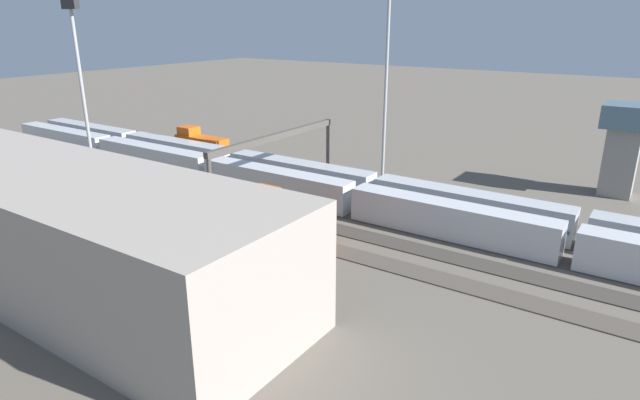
% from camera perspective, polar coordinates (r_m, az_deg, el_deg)
% --- Properties ---
extents(ground_plane, '(400.00, 400.00, 0.00)m').
position_cam_1_polar(ground_plane, '(63.60, 5.84, -2.17)').
color(ground_plane, '#60594F').
extents(track_bed_0, '(140.00, 2.80, 0.12)m').
position_cam_1_polar(track_bed_0, '(72.07, 9.62, 0.26)').
color(track_bed_0, '#4C443D').
rests_on(track_bed_0, ground_plane).
extents(track_bed_1, '(140.00, 2.80, 0.12)m').
position_cam_1_polar(track_bed_1, '(67.78, 7.85, -0.85)').
color(track_bed_1, '#4C443D').
rests_on(track_bed_1, ground_plane).
extents(track_bed_2, '(140.00, 2.80, 0.12)m').
position_cam_1_polar(track_bed_2, '(63.58, 5.84, -2.12)').
color(track_bed_2, '#4C443D').
rests_on(track_bed_2, ground_plane).
extents(track_bed_3, '(140.00, 2.80, 0.12)m').
position_cam_1_polar(track_bed_3, '(59.51, 3.54, -3.55)').
color(track_bed_3, '#3D3833').
rests_on(track_bed_3, ground_plane).
extents(track_bed_4, '(140.00, 2.80, 0.12)m').
position_cam_1_polar(track_bed_4, '(55.59, 0.91, -5.19)').
color(track_bed_4, '#4C443D').
rests_on(track_bed_4, ground_plane).
extents(train_on_track_2, '(139.00, 3.00, 4.40)m').
position_cam_1_polar(train_on_track_2, '(64.88, 2.58, 0.28)').
color(train_on_track_2, '#285193').
rests_on(train_on_track_2, ground_plane).
extents(train_on_track_0, '(10.00, 3.00, 5.00)m').
position_cam_1_polar(train_on_track_0, '(93.83, -12.65, 5.74)').
color(train_on_track_0, '#D85914').
rests_on(train_on_track_0, ground_plane).
extents(train_on_track_4, '(10.00, 3.00, 5.00)m').
position_cam_1_polar(train_on_track_4, '(57.97, -3.97, -1.96)').
color(train_on_track_4, '#D85914').
rests_on(train_on_track_4, ground_plane).
extents(train_on_track_1, '(139.00, 3.06, 4.40)m').
position_cam_1_polar(train_on_track_1, '(69.23, 4.40, 1.43)').
color(train_on_track_1, '#1E6B9E').
rests_on(train_on_track_1, ground_plane).
extents(light_mast_0, '(2.80, 0.70, 32.03)m').
position_cam_1_polar(light_mast_0, '(74.08, 7.26, 16.57)').
color(light_mast_0, '#9EA0A5').
rests_on(light_mast_0, ground_plane).
extents(light_mast_1, '(2.80, 0.70, 25.01)m').
position_cam_1_polar(light_mast_1, '(75.63, -24.32, 12.25)').
color(light_mast_1, '#9EA0A5').
rests_on(light_mast_1, ground_plane).
extents(signal_gantry, '(0.70, 25.00, 8.80)m').
position_cam_1_polar(signal_gantry, '(69.13, -4.67, 6.01)').
color(signal_gantry, '#4C4742').
rests_on(signal_gantry, ground_plane).
extents(maintenance_shed, '(47.67, 14.33, 10.39)m').
position_cam_1_polar(maintenance_shed, '(51.98, -25.77, -2.80)').
color(maintenance_shed, '#9E9389').
rests_on(maintenance_shed, ground_plane).
extents(control_tower, '(6.00, 6.00, 12.24)m').
position_cam_1_polar(control_tower, '(81.10, 29.74, 5.35)').
color(control_tower, gray).
rests_on(control_tower, ground_plane).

